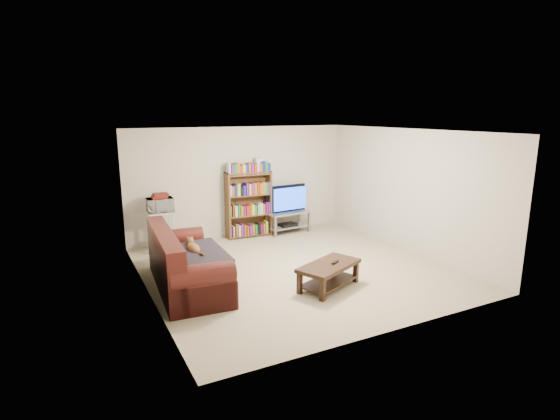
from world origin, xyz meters
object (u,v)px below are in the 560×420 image
tv_stand (288,219)px  bookshelf (249,204)px  coffee_table (329,271)px  sofa (183,268)px

tv_stand → bookshelf: bearing=166.6°
tv_stand → coffee_table: bearing=-111.7°
sofa → bookshelf: 3.05m
sofa → coffee_table: size_ratio=1.87×
sofa → tv_stand: bearing=39.1°
coffee_table → tv_stand: bearing=49.8°
coffee_table → bookshelf: 3.29m
sofa → coffee_table: (2.04, -1.04, -0.06)m
coffee_table → tv_stand: (0.93, 3.12, 0.06)m
coffee_table → tv_stand: size_ratio=1.20×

